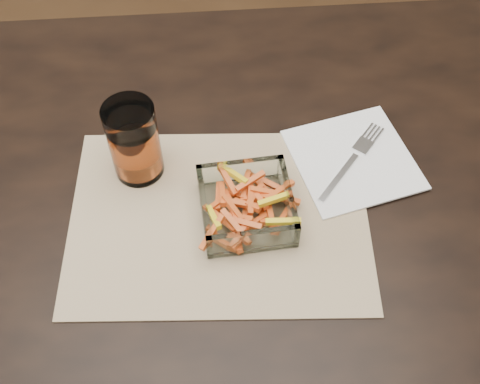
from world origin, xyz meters
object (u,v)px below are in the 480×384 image
at_px(dining_table, 211,228).
at_px(fork, 353,159).
at_px(tumbler, 134,143).
at_px(glass_bowl, 246,207).

bearing_deg(dining_table, fork, 12.90).
xyz_separation_m(tumbler, fork, (0.34, -0.01, -0.06)).
bearing_deg(fork, dining_table, -127.37).
distance_m(tumbler, fork, 0.35).
xyz_separation_m(glass_bowl, fork, (0.18, 0.09, -0.02)).
bearing_deg(dining_table, glass_bowl, -33.50).
distance_m(glass_bowl, fork, 0.20).
height_order(dining_table, tumbler, tumbler).
distance_m(dining_table, fork, 0.26).
bearing_deg(fork, tumbler, -142.18).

